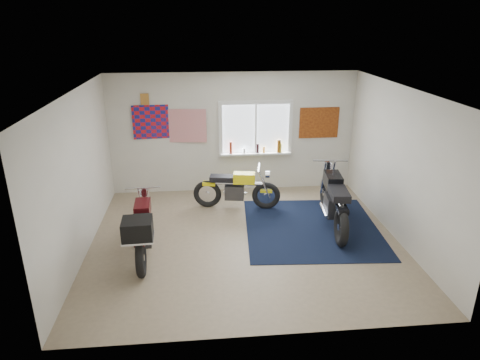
{
  "coord_description": "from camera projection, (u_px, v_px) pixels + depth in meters",
  "views": [
    {
      "loc": [
        -0.74,
        -6.82,
        3.78
      ],
      "look_at": [
        -0.05,
        0.4,
        1.02
      ],
      "focal_mm": 32.0,
      "sensor_mm": 36.0,
      "label": 1
    }
  ],
  "objects": [
    {
      "name": "maroon_tourer",
      "position": [
        142.0,
        230.0,
        7.0
      ],
      "size": [
        0.61,
        2.01,
        1.02
      ],
      "rotation": [
        0.0,
        0.0,
        1.62
      ],
      "color": "black",
      "rests_on": "ground"
    },
    {
      "name": "flag_display",
      "position": [
        145.0,
        99.0,
        9.13
      ],
      "size": [
        1.6,
        0.1,
        1.17
      ],
      "color": "red",
      "rests_on": "room_shell"
    },
    {
      "name": "navy_rug",
      "position": [
        312.0,
        228.0,
        8.21
      ],
      "size": [
        2.67,
        2.76,
        0.01
      ],
      "primitive_type": "cube",
      "rotation": [
        0.0,
        0.0,
        -0.07
      ],
      "color": "black",
      "rests_on": "ground"
    },
    {
      "name": "ground",
      "position": [
        245.0,
        240.0,
        7.76
      ],
      "size": [
        5.5,
        5.5,
        0.0
      ],
      "primitive_type": "plane",
      "color": "#9E896B",
      "rests_on": "ground"
    },
    {
      "name": "window_assembly",
      "position": [
        256.0,
        132.0,
        9.61
      ],
      "size": [
        1.66,
        0.17,
        1.26
      ],
      "color": "white",
      "rests_on": "room_shell"
    },
    {
      "name": "oil_bottles",
      "position": [
        265.0,
        148.0,
        9.69
      ],
      "size": [
        1.2,
        0.09,
        0.3
      ],
      "color": "maroon",
      "rests_on": "window_assembly"
    },
    {
      "name": "yellow_triumph",
      "position": [
        236.0,
        190.0,
        8.95
      ],
      "size": [
        1.83,
        0.57,
        0.93
      ],
      "rotation": [
        0.0,
        0.0,
        -0.17
      ],
      "color": "black",
      "rests_on": "ground"
    },
    {
      "name": "black_chrome_bike",
      "position": [
        334.0,
        201.0,
        8.15
      ],
      "size": [
        0.69,
        2.26,
        1.16
      ],
      "rotation": [
        0.0,
        0.0,
        1.46
      ],
      "color": "black",
      "rests_on": "navy_rug"
    },
    {
      "name": "triumph_poster",
      "position": [
        319.0,
        123.0,
        9.69
      ],
      "size": [
        0.9,
        0.03,
        0.7
      ],
      "primitive_type": "cube",
      "color": "#A54C14",
      "rests_on": "room_shell"
    },
    {
      "name": "room_shell",
      "position": [
        245.0,
        154.0,
        7.17
      ],
      "size": [
        5.5,
        5.5,
        5.5
      ],
      "color": "white",
      "rests_on": "ground"
    }
  ]
}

